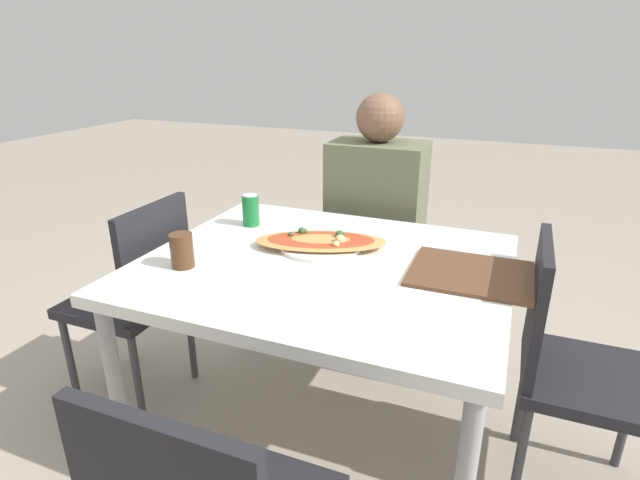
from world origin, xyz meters
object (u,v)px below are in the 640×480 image
(dining_table, at_px, (324,280))
(chair_side_right, at_px, (569,359))
(person_seated, at_px, (376,206))
(pizza_main, at_px, (321,242))
(soda_can, at_px, (251,210))
(drink_glass, at_px, (182,250))
(chair_far_seated, at_px, (380,244))
(chair_side_left, at_px, (137,291))

(dining_table, relative_size, chair_side_right, 1.37)
(person_seated, height_order, pizza_main, person_seated)
(pizza_main, relative_size, soda_can, 4.04)
(person_seated, bearing_deg, soda_can, 52.00)
(soda_can, relative_size, drink_glass, 1.12)
(pizza_main, xyz_separation_m, drink_glass, (-0.35, -0.32, 0.04))
(person_seated, bearing_deg, chair_side_right, 142.38)
(person_seated, xyz_separation_m, drink_glass, (-0.38, -0.92, 0.07))
(soda_can, distance_m, drink_glass, 0.44)
(dining_table, height_order, person_seated, person_seated)
(chair_far_seated, xyz_separation_m, chair_side_right, (0.81, -0.73, 0.00))
(chair_side_right, bearing_deg, drink_glass, -75.93)
(chair_side_left, distance_m, pizza_main, 0.79)
(chair_side_left, distance_m, soda_can, 0.56)
(pizza_main, relative_size, drink_glass, 4.52)
(dining_table, relative_size, drink_glass, 10.58)
(dining_table, bearing_deg, pizza_main, 116.47)
(chair_side_right, distance_m, person_seated, 1.04)
(dining_table, bearing_deg, chair_side_left, -177.31)
(chair_far_seated, distance_m, pizza_main, 0.76)
(chair_side_right, bearing_deg, person_seated, -127.62)
(chair_side_left, xyz_separation_m, pizza_main, (0.73, 0.15, 0.26))
(dining_table, relative_size, pizza_main, 2.34)
(chair_side_left, bearing_deg, pizza_main, -78.48)
(chair_side_right, height_order, soda_can, chair_side_right)
(drink_glass, bearing_deg, person_seated, 67.38)
(soda_can, bearing_deg, drink_glass, -90.80)
(chair_side_left, height_order, drink_glass, chair_side_left)
(chair_side_right, distance_m, drink_glass, 1.26)
(dining_table, xyz_separation_m, chair_side_right, (0.78, 0.09, -0.18))
(chair_side_left, height_order, chair_side_right, same)
(pizza_main, xyz_separation_m, soda_can, (-0.35, 0.12, 0.04))
(person_seated, bearing_deg, chair_far_seated, -90.00)
(person_seated, bearing_deg, drink_glass, 67.38)
(chair_far_seated, xyz_separation_m, drink_glass, (-0.38, -1.03, 0.30))
(dining_table, bearing_deg, chair_far_seated, 91.72)
(chair_side_left, xyz_separation_m, chair_side_right, (1.57, 0.13, 0.00))
(chair_side_right, relative_size, drink_glass, 7.74)
(person_seated, bearing_deg, dining_table, 91.99)
(chair_side_right, xyz_separation_m, soda_can, (-1.19, 0.14, 0.31))
(person_seated, relative_size, soda_can, 9.76)
(person_seated, xyz_separation_m, pizza_main, (-0.03, -0.60, 0.04))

